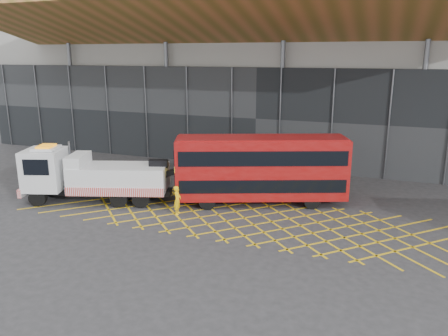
% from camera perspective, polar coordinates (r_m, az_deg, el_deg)
% --- Properties ---
extents(ground_plane, '(120.00, 120.00, 0.00)m').
position_cam_1_polar(ground_plane, '(26.70, -7.21, -5.17)').
color(ground_plane, '#2D2D30').
extents(road_markings, '(26.36, 7.16, 0.01)m').
position_cam_1_polar(road_markings, '(24.92, 2.66, -6.53)').
color(road_markings, yellow).
rests_on(road_markings, ground_plane).
extents(construction_building, '(55.00, 23.97, 18.00)m').
position_cam_1_polar(construction_building, '(41.73, 7.09, 14.50)').
color(construction_building, gray).
rests_on(construction_building, ground_plane).
extents(recovery_truck, '(10.35, 5.17, 3.65)m').
position_cam_1_polar(recovery_truck, '(28.36, -16.97, -0.95)').
color(recovery_truck, black).
rests_on(recovery_truck, ground_plane).
extents(bus_towed, '(10.44, 6.05, 4.20)m').
position_cam_1_polar(bus_towed, '(26.67, 4.83, 0.11)').
color(bus_towed, maroon).
rests_on(bus_towed, ground_plane).
extents(worker, '(0.50, 0.67, 1.68)m').
position_cam_1_polar(worker, '(25.39, -6.11, -4.19)').
color(worker, yellow).
rests_on(worker, ground_plane).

